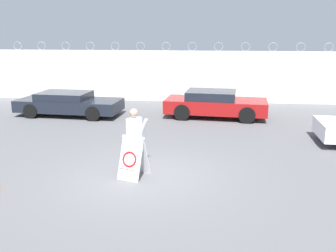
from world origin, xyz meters
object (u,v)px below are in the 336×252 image
parked_car_front_coupe (69,103)px  parked_car_rear_sedan (215,104)px  security_guard (134,135)px  barricade_sign (133,157)px

parked_car_front_coupe → parked_car_rear_sedan: (6.66, 0.35, 0.06)m
security_guard → parked_car_front_coupe: 7.72m
parked_car_front_coupe → barricade_sign: bearing=-53.8°
barricade_sign → parked_car_rear_sedan: 7.74m
parked_car_front_coupe → security_guard: bearing=-51.6°
parked_car_rear_sedan → parked_car_front_coupe: bearing=-171.9°
barricade_sign → security_guard: 0.82m
security_guard → parked_car_rear_sedan: (2.30, 6.70, -0.33)m
barricade_sign → parked_car_front_coupe: (-4.46, 7.07, 0.01)m
parked_car_rear_sedan → security_guard: bearing=-103.8°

